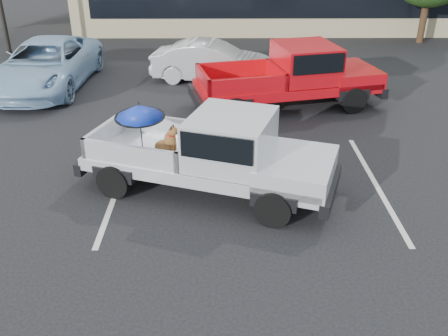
{
  "coord_description": "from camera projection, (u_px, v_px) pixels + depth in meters",
  "views": [
    {
      "loc": [
        -0.62,
        -8.13,
        5.69
      ],
      "look_at": [
        -0.56,
        0.34,
        1.3
      ],
      "focal_mm": 40.0,
      "sensor_mm": 36.0,
      "label": 1
    }
  ],
  "objects": [
    {
      "name": "ground",
      "position": [
        252.0,
        234.0,
        9.84
      ],
      "size": [
        90.0,
        90.0,
        0.0
      ],
      "primitive_type": "plane",
      "color": "black",
      "rests_on": "ground"
    },
    {
      "name": "silver_sedan",
      "position": [
        212.0,
        62.0,
        18.36
      ],
      "size": [
        4.6,
        2.27,
        1.45
      ],
      "primitive_type": "imported",
      "rotation": [
        0.0,
        0.0,
        1.4
      ],
      "color": "silver",
      "rests_on": "ground"
    },
    {
      "name": "stripe_left",
      "position": [
        119.0,
        185.0,
        11.6
      ],
      "size": [
        0.12,
        5.0,
        0.01
      ],
      "primitive_type": "cube",
      "color": "silver",
      "rests_on": "ground"
    },
    {
      "name": "stripe_right",
      "position": [
        376.0,
        184.0,
        11.63
      ],
      "size": [
        0.12,
        5.0,
        0.01
      ],
      "primitive_type": "cube",
      "color": "silver",
      "rests_on": "ground"
    },
    {
      "name": "silver_pickup",
      "position": [
        220.0,
        150.0,
        10.84
      ],
      "size": [
        6.02,
        3.7,
        2.06
      ],
      "rotation": [
        0.0,
        0.0,
        -0.33
      ],
      "color": "black",
      "rests_on": "ground"
    },
    {
      "name": "red_pickup",
      "position": [
        299.0,
        73.0,
        15.81
      ],
      "size": [
        6.37,
        3.43,
        1.99
      ],
      "rotation": [
        0.0,
        0.0,
        0.23
      ],
      "color": "black",
      "rests_on": "ground"
    },
    {
      "name": "blue_suv",
      "position": [
        46.0,
        65.0,
        17.64
      ],
      "size": [
        3.0,
        6.08,
        1.66
      ],
      "primitive_type": "imported",
      "rotation": [
        0.0,
        0.0,
        -0.04
      ],
      "color": "#93B8DB",
      "rests_on": "ground"
    }
  ]
}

